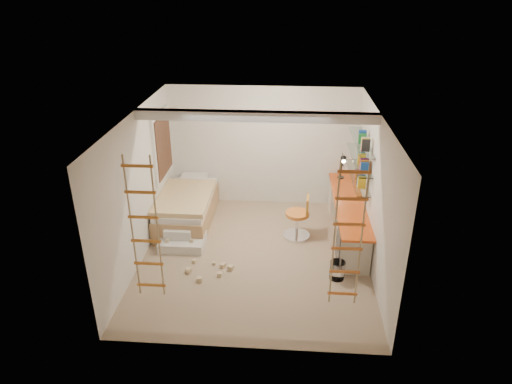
# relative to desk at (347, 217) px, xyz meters

# --- Properties ---
(floor) EXTENTS (4.50, 4.50, 0.00)m
(floor) POSITION_rel_desk_xyz_m (-1.72, -0.86, -0.40)
(floor) COLOR tan
(floor) RESTS_ON ground
(ceiling_beam) EXTENTS (4.00, 0.18, 0.16)m
(ceiling_beam) POSITION_rel_desk_xyz_m (-1.72, -0.56, 2.12)
(ceiling_beam) COLOR white
(ceiling_beam) RESTS_ON ceiling
(window_frame) EXTENTS (0.06, 1.15, 1.35)m
(window_frame) POSITION_rel_desk_xyz_m (-3.69, 0.64, 1.15)
(window_frame) COLOR white
(window_frame) RESTS_ON wall_left
(window_blind) EXTENTS (0.02, 1.00, 1.20)m
(window_blind) POSITION_rel_desk_xyz_m (-3.65, 0.64, 1.15)
(window_blind) COLOR #4C2D1E
(window_blind) RESTS_ON window_frame
(rope_ladder_left) EXTENTS (0.41, 0.04, 2.13)m
(rope_ladder_left) POSITION_rel_desk_xyz_m (-3.07, -2.61, 1.11)
(rope_ladder_left) COLOR orange
(rope_ladder_left) RESTS_ON ceiling
(rope_ladder_right) EXTENTS (0.41, 0.04, 2.13)m
(rope_ladder_right) POSITION_rel_desk_xyz_m (-0.37, -2.61, 1.11)
(rope_ladder_right) COLOR orange
(rope_ladder_right) RESTS_ON ceiling
(waste_bin) EXTENTS (0.25, 0.25, 0.32)m
(waste_bin) POSITION_rel_desk_xyz_m (-0.30, -1.41, -0.25)
(waste_bin) COLOR white
(waste_bin) RESTS_ON floor
(desk) EXTENTS (0.56, 2.80, 0.75)m
(desk) POSITION_rel_desk_xyz_m (0.00, 0.00, 0.00)
(desk) COLOR #E0551A
(desk) RESTS_ON floor
(shelves) EXTENTS (0.25, 1.80, 0.71)m
(shelves) POSITION_rel_desk_xyz_m (0.15, 0.27, 1.10)
(shelves) COLOR white
(shelves) RESTS_ON wall_right
(bed) EXTENTS (1.02, 2.00, 0.69)m
(bed) POSITION_rel_desk_xyz_m (-3.20, 0.36, -0.07)
(bed) COLOR #AD7F51
(bed) RESTS_ON floor
(task_lamp) EXTENTS (0.14, 0.36, 0.57)m
(task_lamp) POSITION_rel_desk_xyz_m (-0.05, 0.96, 0.73)
(task_lamp) COLOR black
(task_lamp) RESTS_ON desk
(swivel_chair) EXTENTS (0.55, 0.55, 0.87)m
(swivel_chair) POSITION_rel_desk_xyz_m (-0.93, -0.11, -0.08)
(swivel_chair) COLOR orange
(swivel_chair) RESTS_ON floor
(play_platform) EXTENTS (0.82, 0.64, 0.36)m
(play_platform) POSITION_rel_desk_xyz_m (-3.11, -0.58, -0.26)
(play_platform) COLOR silver
(play_platform) RESTS_ON floor
(toy_blocks) EXTENTS (1.29, 1.26, 0.63)m
(toy_blocks) POSITION_rel_desk_xyz_m (-2.71, -1.02, -0.22)
(toy_blocks) COLOR #CCB284
(toy_blocks) RESTS_ON floor
(books) EXTENTS (0.14, 0.64, 0.92)m
(books) POSITION_rel_desk_xyz_m (0.15, 0.27, 1.22)
(books) COLOR yellow
(books) RESTS_ON shelves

